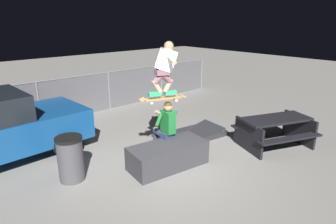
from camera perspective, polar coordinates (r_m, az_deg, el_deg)
name	(u,v)px	position (r m, az deg, el deg)	size (l,w,h in m)	color
ground_plane	(170,165)	(6.51, 0.40, -10.37)	(40.00, 40.00, 0.00)	gray
ledge_box_main	(168,155)	(6.35, -0.02, -8.50)	(1.70, 0.76, 0.52)	#38383D
person_sitting_on_ledge	(165,126)	(6.60, -0.53, -2.72)	(0.60, 0.77, 1.35)	#2D3856
skateboard	(163,98)	(6.21, -1.06, 2.67)	(1.02, 0.55, 0.13)	#AD8451
skater_airborne	(165,66)	(6.08, -0.59, 8.97)	(0.63, 0.86, 1.12)	#2D9E66
kicker_ramp	(200,133)	(8.09, 6.32, -4.20)	(1.25, 1.03, 0.32)	#28282D
picnic_table_back	(275,127)	(7.70, 20.26, -2.86)	(2.07, 1.87, 0.75)	black
trash_bin	(71,159)	(6.09, -18.57, -8.64)	(0.52, 0.52, 0.92)	#47474C
fence_back	(77,95)	(9.88, -17.45, 3.18)	(12.05, 0.05, 1.32)	slate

